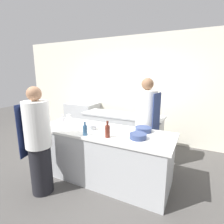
% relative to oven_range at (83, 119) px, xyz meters
% --- Properties ---
extents(ground_plane, '(16.00, 16.00, 0.00)m').
position_rel_oven_range_xyz_m(ground_plane, '(1.70, -1.74, -0.48)').
color(ground_plane, '#4C4947').
extents(wall_back, '(8.00, 0.06, 2.80)m').
position_rel_oven_range_xyz_m(wall_back, '(1.70, 0.39, 0.92)').
color(wall_back, silver).
rests_on(wall_back, ground_plane).
extents(prep_counter, '(2.38, 0.87, 0.88)m').
position_rel_oven_range_xyz_m(prep_counter, '(1.70, -1.74, -0.03)').
color(prep_counter, '#B7BABC').
rests_on(prep_counter, ground_plane).
extents(pass_counter, '(1.93, 0.64, 0.88)m').
position_rel_oven_range_xyz_m(pass_counter, '(1.53, -0.51, -0.03)').
color(pass_counter, '#B7BABC').
rests_on(pass_counter, ground_plane).
extents(oven_range, '(0.89, 0.67, 0.95)m').
position_rel_oven_range_xyz_m(oven_range, '(0.00, 0.00, 0.00)').
color(oven_range, '#B7BABC').
rests_on(oven_range, ground_plane).
extents(chef_at_prep_near, '(0.42, 0.40, 1.66)m').
position_rel_oven_range_xyz_m(chef_at_prep_near, '(1.03, -2.51, 0.35)').
color(chef_at_prep_near, black).
rests_on(chef_at_prep_near, ground_plane).
extents(chef_at_stove, '(0.43, 0.41, 1.75)m').
position_rel_oven_range_xyz_m(chef_at_stove, '(2.24, -1.00, 0.39)').
color(chef_at_stove, black).
rests_on(chef_at_stove, ground_plane).
extents(bottle_olive_oil, '(0.07, 0.07, 0.21)m').
position_rel_oven_range_xyz_m(bottle_olive_oil, '(0.91, -1.83, 0.49)').
color(bottle_olive_oil, silver).
rests_on(bottle_olive_oil, prep_counter).
extents(bottle_vinegar, '(0.07, 0.07, 0.22)m').
position_rel_oven_range_xyz_m(bottle_vinegar, '(1.57, -2.07, 0.49)').
color(bottle_vinegar, '#2D5175').
rests_on(bottle_vinegar, prep_counter).
extents(bottle_wine, '(0.08, 0.08, 0.26)m').
position_rel_oven_range_xyz_m(bottle_wine, '(1.92, -1.99, 0.51)').
color(bottle_wine, '#5B2319').
rests_on(bottle_wine, prep_counter).
extents(bowl_mixing_large, '(0.25, 0.25, 0.08)m').
position_rel_oven_range_xyz_m(bowl_mixing_large, '(2.35, -1.84, 0.45)').
color(bowl_mixing_large, navy).
rests_on(bowl_mixing_large, prep_counter).
extents(bowl_prep_small, '(0.17, 0.17, 0.08)m').
position_rel_oven_range_xyz_m(bowl_prep_small, '(1.50, -1.78, 0.45)').
color(bowl_prep_small, '#B7BABC').
rests_on(bowl_prep_small, prep_counter).
extents(bowl_ceramic_blue, '(0.27, 0.27, 0.08)m').
position_rel_oven_range_xyz_m(bowl_ceramic_blue, '(2.33, -1.50, 0.45)').
color(bowl_ceramic_blue, navy).
rests_on(bowl_ceramic_blue, prep_counter).
extents(cup, '(0.10, 0.10, 0.10)m').
position_rel_oven_range_xyz_m(cup, '(0.69, -1.43, 0.46)').
color(cup, white).
rests_on(cup, prep_counter).
extents(cutting_board, '(0.40, 0.23, 0.01)m').
position_rel_oven_range_xyz_m(cutting_board, '(1.84, -1.58, 0.41)').
color(cutting_board, white).
rests_on(cutting_board, prep_counter).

